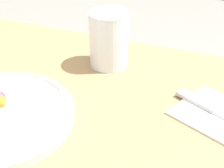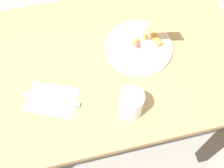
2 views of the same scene
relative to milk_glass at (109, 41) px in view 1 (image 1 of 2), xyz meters
The scene contains 2 objects.
milk_glass is the anchor object (origin of this frame).
butter_knife 0.27m from the milk_glass, 21.93° to the right, with size 0.20×0.11×0.01m.
Camera 1 is at (0.17, -0.36, 1.09)m, focal length 55.00 mm.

